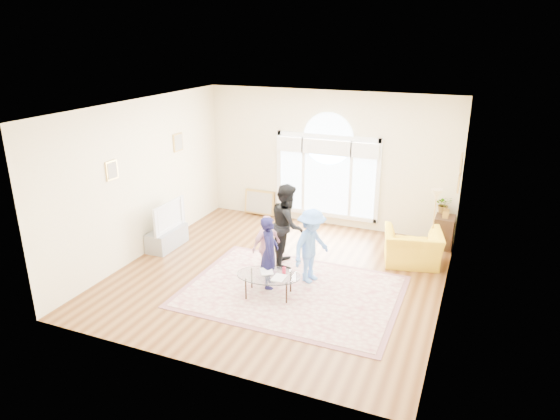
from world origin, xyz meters
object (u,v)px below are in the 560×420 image
at_px(armchair, 412,248).
at_px(tv_console, 167,238).
at_px(coffee_table, 269,276).
at_px(television, 165,216).
at_px(area_rug, 292,291).

bearing_deg(armchair, tv_console, -0.05).
bearing_deg(armchair, coffee_table, 34.06).
bearing_deg(television, armchair, 13.09).
bearing_deg(area_rug, armchair, 47.83).
height_order(television, coffee_table, television).
bearing_deg(coffee_table, armchair, 35.89).
height_order(tv_console, coffee_table, coffee_table).
bearing_deg(television, area_rug, -14.28).
distance_m(television, armchair, 5.17).
xyz_separation_m(tv_console, armchair, (5.03, 1.17, 0.15)).
bearing_deg(television, tv_console, -180.00).
xyz_separation_m(area_rug, tv_console, (-3.23, 0.82, 0.20)).
relative_size(area_rug, armchair, 3.27).
bearing_deg(tv_console, armchair, 13.07).
distance_m(area_rug, television, 3.40).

